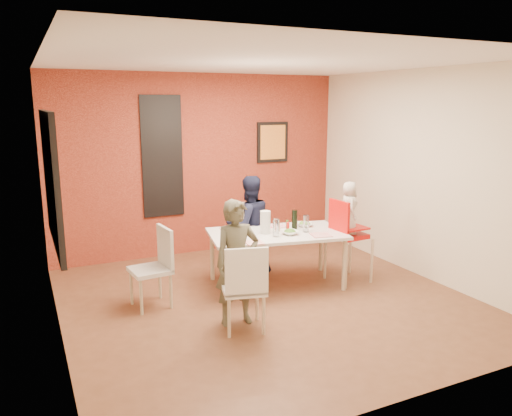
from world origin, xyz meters
name	(u,v)px	position (x,y,z in m)	size (l,w,h in m)	color
ground	(267,300)	(0.00, 0.00, 0.00)	(4.50, 4.50, 0.00)	brown
ceiling	(268,61)	(0.00, 0.00, 2.70)	(4.50, 4.50, 0.02)	white
wall_back	(201,165)	(0.00, 2.25, 1.35)	(4.50, 0.02, 2.70)	beige
wall_front	(408,234)	(0.00, -2.25, 1.35)	(4.50, 0.02, 2.70)	beige
wall_left	(51,204)	(-2.25, 0.00, 1.35)	(0.02, 4.50, 2.70)	beige
wall_right	(421,175)	(2.25, 0.00, 1.35)	(0.02, 4.50, 2.70)	beige
brick_accent_wall	(201,165)	(0.00, 2.23, 1.35)	(4.50, 0.02, 2.70)	maroon
picture_window_frame	(51,180)	(-2.22, 0.20, 1.55)	(0.05, 1.70, 1.30)	black
picture_window_pane	(53,179)	(-2.21, 0.20, 1.55)	(0.02, 1.55, 1.15)	black
glassblock_strip	(162,157)	(-0.60, 2.21, 1.50)	(0.55, 0.03, 1.70)	silver
glassblock_surround	(162,157)	(-0.60, 2.21, 1.50)	(0.60, 0.03, 1.76)	black
art_print_frame	(272,142)	(1.20, 2.21, 1.65)	(0.54, 0.03, 0.64)	black
art_print_canvas	(273,142)	(1.20, 2.19, 1.65)	(0.44, 0.01, 0.54)	gold
dining_table	(277,237)	(0.34, 0.41, 0.63)	(1.80, 1.22, 0.69)	silver
chair_near	(245,284)	(-0.57, -0.64, 0.51)	(0.52, 0.52, 0.91)	white
chair_far	(243,232)	(0.26, 1.25, 0.50)	(0.52, 0.52, 0.90)	silver
chair_left	(157,263)	(-1.18, 0.42, 0.50)	(0.46, 0.46, 0.90)	beige
high_chair	(346,233)	(1.20, 0.15, 0.65)	(0.49, 0.49, 1.08)	red
child_near	(237,263)	(-0.55, -0.40, 0.66)	(0.48, 0.32, 1.32)	#514D39
child_far	(249,225)	(0.24, 1.02, 0.66)	(0.64, 0.50, 1.33)	black
toddler	(349,208)	(1.23, 0.15, 0.97)	(0.33, 0.21, 0.67)	beige
plate_near_left	(254,243)	(-0.12, 0.09, 0.69)	(0.20, 0.20, 0.01)	white
plate_far_mid	(277,226)	(0.49, 0.68, 0.69)	(0.24, 0.24, 0.01)	white
plate_near_right	(321,235)	(0.75, 0.05, 0.69)	(0.23, 0.23, 0.01)	white
plate_far_left	(229,229)	(-0.15, 0.77, 0.69)	(0.21, 0.21, 0.01)	white
salad_bowl_a	(290,232)	(0.44, 0.25, 0.71)	(0.20, 0.20, 0.05)	white
salad_bowl_b	(305,224)	(0.81, 0.53, 0.71)	(0.20, 0.20, 0.05)	silver
wine_bottle	(295,220)	(0.58, 0.40, 0.82)	(0.07, 0.07, 0.26)	black
wine_glass_a	(276,228)	(0.24, 0.24, 0.79)	(0.07, 0.07, 0.21)	silver
wine_glass_b	(306,224)	(0.67, 0.27, 0.79)	(0.07, 0.07, 0.21)	silver
paper_towel_roll	(265,222)	(0.19, 0.42, 0.83)	(0.13, 0.13, 0.28)	silver
condiment_red	(288,228)	(0.44, 0.31, 0.76)	(0.04, 0.04, 0.14)	red
condiment_green	(287,225)	(0.50, 0.43, 0.76)	(0.03, 0.03, 0.14)	#336923
condiment_brown	(278,226)	(0.38, 0.45, 0.76)	(0.03, 0.03, 0.13)	brown
sippy_cup	(332,223)	(1.10, 0.32, 0.75)	(0.07, 0.07, 0.12)	orange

